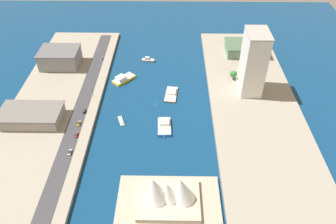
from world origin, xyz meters
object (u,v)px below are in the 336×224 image
Objects in this scene: terminal_long_green at (246,48)px; traffic_light_waterfront at (93,92)px; pickup_red at (76,135)px; barge_flat_brown at (171,93)px; catamaran_blue at (164,126)px; van_white at (70,152)px; yacht_sleek_gray at (148,60)px; carpark_squat_concrete at (31,116)px; sailboat_small_white at (121,121)px; ferry_yellow_fast at (123,79)px; opera_landmark at (168,193)px; sedan_silver at (102,59)px; warehouse_low_gray at (60,58)px; hotel_broad_white at (253,63)px; suv_black at (85,111)px; taxi_yellow_cab at (79,123)px.

traffic_light_waterfront is (136.76, 74.77, -0.72)m from terminal_long_green.
pickup_red is 0.77× the size of traffic_light_waterfront.
pickup_red is at bearing 38.95° from barge_flat_brown.
catamaran_blue is at bearing -167.97° from pickup_red.
barge_flat_brown is at bearing -133.46° from van_white.
carpark_squat_concrete is at bearing 48.58° from yacht_sleek_gray.
carpark_squat_concrete is (66.46, 2.82, 6.95)m from sailboat_small_white.
terminal_long_green reaches higher than ferry_yellow_fast.
pickup_red is 0.14× the size of opera_landmark.
barge_flat_brown is at bearing 142.76° from sedan_silver.
warehouse_low_gray is (60.46, -21.20, 8.79)m from ferry_yellow_fast.
sailboat_small_white is at bearing 20.97° from hotel_broad_white.
opera_landmark is at bearing 122.21° from traffic_light_waterfront.
van_white is at bearing 70.26° from yacht_sleek_gray.
sedan_silver is at bearing -90.03° from pickup_red.
sailboat_small_white is 0.29× the size of terminal_long_green.
traffic_light_waterfront reaches higher than yacht_sleek_gray.
yacht_sleek_gray is at bearing -171.04° from warehouse_low_gray.
terminal_long_green is 7.87× the size of suv_black.
terminal_long_green is at bearing -151.33° from traffic_light_waterfront.
opera_landmark is at bearing 97.68° from yacht_sleek_gray.
barge_flat_brown is 4.56× the size of van_white.
sailboat_small_white reaches higher than sedan_silver.
pickup_red is 26.48m from suv_black.
hotel_broad_white reaches higher than pickup_red.
van_white is 76.60m from opera_landmark.
pickup_red is at bearing 89.97° from sedan_silver.
carpark_squat_concrete is 97.19m from sedan_silver.
opera_landmark is (-66.13, 80.34, 6.31)m from suv_black.
sailboat_small_white is 35.28m from pickup_red.
opera_landmark is at bearing 145.90° from carpark_squat_concrete.
opera_landmark reaches higher than suv_black.
carpark_squat_concrete is 7.04× the size of traffic_light_waterfront.
suv_black is at bearing -50.54° from opera_landmark.
carpark_squat_concrete is at bearing 67.66° from sedan_silver.
carpark_squat_concrete reaches higher than ferry_yellow_fast.
hotel_broad_white is 8.08× the size of traffic_light_waterfront.
carpark_squat_concrete is 9.07× the size of van_white.
suv_black is (132.25, 31.92, -25.41)m from hotel_broad_white.
sailboat_small_white is at bearing -147.40° from pickup_red.
terminal_long_green is 1.08× the size of opera_landmark.
van_white reaches higher than pickup_red.
sailboat_small_white is at bearing 42.78° from terminal_long_green.
hotel_broad_white reaches higher than sailboat_small_white.
terminal_long_green is 140.90m from sedan_silver.
traffic_light_waterfront is (-3.32, -46.40, 3.43)m from pickup_red.
barge_flat_brown is 4.61× the size of pickup_red.
taxi_yellow_cab is 0.14× the size of opera_landmark.
terminal_long_green reaches higher than barge_flat_brown.
taxi_yellow_cab is at bearing 173.55° from carpark_squat_concrete.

